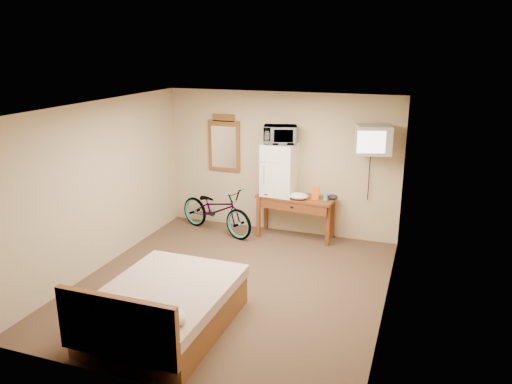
% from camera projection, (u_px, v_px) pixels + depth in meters
% --- Properties ---
extents(room, '(4.60, 4.64, 2.50)m').
position_uv_depth(room, '(231.00, 200.00, 6.73)').
color(room, '#4C3726').
rests_on(room, ground).
extents(desk, '(1.37, 0.63, 0.75)m').
position_uv_depth(desk, '(295.00, 204.00, 8.59)').
color(desk, brown).
rests_on(desk, floor).
extents(mini_fridge, '(0.57, 0.55, 0.90)m').
position_uv_depth(mini_fridge, '(280.00, 169.00, 8.59)').
color(mini_fridge, white).
rests_on(mini_fridge, desk).
extents(microwave, '(0.63, 0.51, 0.31)m').
position_uv_depth(microwave, '(280.00, 135.00, 8.42)').
color(microwave, white).
rests_on(microwave, mini_fridge).
extents(snack_bag, '(0.12, 0.07, 0.23)m').
position_uv_depth(snack_bag, '(316.00, 193.00, 8.40)').
color(snack_bag, orange).
rests_on(snack_bag, desk).
extents(blue_cup, '(0.07, 0.07, 0.13)m').
position_uv_depth(blue_cup, '(326.00, 197.00, 8.36)').
color(blue_cup, '#429FE2').
rests_on(blue_cup, desk).
extents(cloth_cream, '(0.35, 0.27, 0.11)m').
position_uv_depth(cloth_cream, '(298.00, 196.00, 8.44)').
color(cloth_cream, silver).
rests_on(cloth_cream, desk).
extents(cloth_dark_a, '(0.26, 0.20, 0.10)m').
position_uv_depth(cloth_dark_a, '(268.00, 193.00, 8.61)').
color(cloth_dark_a, black).
rests_on(cloth_dark_a, desk).
extents(cloth_dark_b, '(0.18, 0.14, 0.08)m').
position_uv_depth(cloth_dark_b, '(333.00, 197.00, 8.43)').
color(cloth_dark_b, black).
rests_on(cloth_dark_b, desk).
extents(crt_television, '(0.63, 0.66, 0.46)m').
position_uv_depth(crt_television, '(373.00, 140.00, 7.87)').
color(crt_television, black).
rests_on(crt_television, room).
extents(wall_mirror, '(0.61, 0.04, 1.04)m').
position_uv_depth(wall_mirror, '(224.00, 144.00, 9.04)').
color(wall_mirror, brown).
rests_on(wall_mirror, room).
extents(bicycle, '(1.73, 1.08, 0.86)m').
position_uv_depth(bicycle, '(216.00, 210.00, 8.91)').
color(bicycle, black).
rests_on(bicycle, floor).
extents(bed, '(1.43, 1.94, 0.90)m').
position_uv_depth(bed, '(162.00, 308.00, 5.85)').
color(bed, brown).
rests_on(bed, floor).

